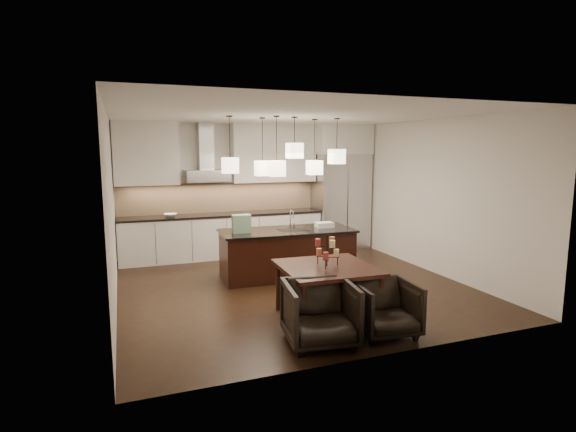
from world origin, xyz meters
name	(u,v)px	position (x,y,z in m)	size (l,w,h in m)	color
floor	(292,286)	(0.00, 0.00, -0.01)	(5.50, 5.50, 0.02)	black
ceiling	(292,114)	(0.00, 0.00, 2.81)	(5.50, 5.50, 0.02)	white
wall_back	(247,189)	(0.00, 2.76, 1.40)	(5.50, 0.02, 2.80)	silver
wall_front	(386,231)	(0.00, -2.76, 1.40)	(5.50, 0.02, 2.80)	silver
wall_left	(110,211)	(-2.76, 0.00, 1.40)	(0.02, 5.50, 2.80)	silver
wall_right	(432,196)	(2.76, 0.00, 1.40)	(0.02, 5.50, 2.80)	silver
refrigerator	(341,201)	(2.10, 2.38, 1.07)	(1.20, 0.72, 2.15)	#B7B7BA
fridge_panel	(342,140)	(2.10, 2.38, 2.47)	(1.26, 0.72, 0.65)	silver
lower_cabinets	(223,236)	(-0.62, 2.43, 0.44)	(4.21, 0.62, 0.88)	silver
countertop	(223,215)	(-0.62, 2.43, 0.90)	(4.21, 0.66, 0.04)	black
backsplash	(220,197)	(-0.62, 2.73, 1.24)	(4.21, 0.02, 0.63)	tan
upper_cab_left	(146,154)	(-2.10, 2.57, 2.17)	(1.25, 0.35, 1.25)	silver
upper_cab_right	(274,153)	(0.55, 2.57, 2.17)	(1.86, 0.35, 1.25)	silver
hood_canopy	(207,176)	(-0.93, 2.48, 1.72)	(0.90, 0.52, 0.24)	#B7B7BA
hood_chimney	(206,146)	(-0.93, 2.59, 2.32)	(0.30, 0.28, 0.96)	#B7B7BA
fruit_bowl	(170,215)	(-1.70, 2.38, 0.95)	(0.26, 0.26, 0.06)	silver
island_body	(287,254)	(0.12, 0.58, 0.40)	(2.29, 0.92, 0.81)	black
island_top	(287,231)	(0.12, 0.58, 0.83)	(2.37, 0.99, 0.04)	black
faucet	(290,219)	(0.22, 0.66, 1.02)	(0.09, 0.22, 0.35)	silver
tote_bag	(241,224)	(-0.71, 0.58, 1.00)	(0.31, 0.17, 0.31)	#1D6139
food_container	(324,225)	(0.85, 0.58, 0.89)	(0.31, 0.22, 0.09)	silver
dining_table	(327,292)	(-0.09, -1.52, 0.36)	(1.20, 1.20, 0.72)	black
candelabra	(327,251)	(-0.09, -1.52, 0.93)	(0.35, 0.35, 0.42)	black
candle_a	(336,253)	(0.05, -1.52, 0.89)	(0.07, 0.07, 0.10)	#F7E498
candle_b	(319,252)	(-0.15, -1.40, 0.89)	(0.07, 0.07, 0.10)	#D76F43
candle_c	(326,256)	(-0.16, -1.63, 0.89)	(0.07, 0.07, 0.10)	#A3322F
candle_d	(332,240)	(0.02, -1.44, 1.05)	(0.07, 0.07, 0.10)	#D76F43
candle_e	(318,242)	(-0.21, -1.49, 1.05)	(0.07, 0.07, 0.10)	#A3322F
candle_f	(332,244)	(-0.07, -1.64, 1.05)	(0.07, 0.07, 0.10)	#F7E498
armchair_left	(320,313)	(-0.51, -2.22, 0.37)	(0.79, 0.82, 0.74)	black
armchair_right	(385,308)	(0.35, -2.26, 0.33)	(0.71, 0.73, 0.67)	black
pendant_a	(230,165)	(-0.90, 0.53, 1.99)	(0.24, 0.24, 0.26)	beige
pendant_b	(263,168)	(-0.27, 0.75, 1.93)	(0.24, 0.24, 0.26)	beige
pendant_c	(294,151)	(0.19, 0.40, 2.24)	(0.24, 0.24, 0.26)	beige
pendant_d	(314,168)	(0.74, 0.79, 1.93)	(0.24, 0.24, 0.26)	beige
pendant_e	(337,157)	(1.01, 0.44, 2.13)	(0.24, 0.24, 0.26)	beige
pendant_f	(277,169)	(-0.17, 0.28, 1.94)	(0.24, 0.24, 0.26)	beige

